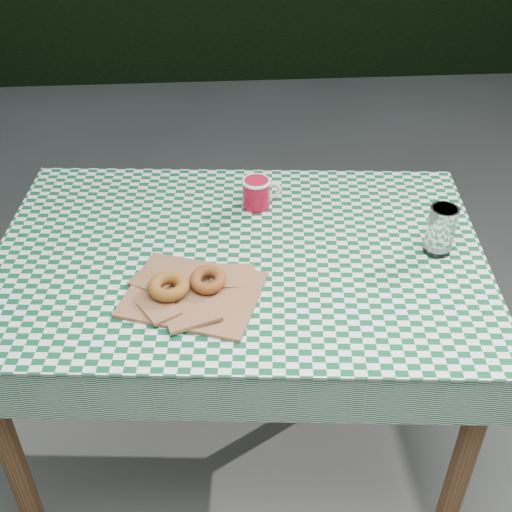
{
  "coord_description": "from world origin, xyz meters",
  "views": [
    {
      "loc": [
        -0.07,
        -1.53,
        1.82
      ],
      "look_at": [
        0.02,
        -0.18,
        0.79
      ],
      "focal_mm": 46.23,
      "sensor_mm": 36.0,
      "label": 1
    }
  ],
  "objects_px": {
    "table": "(241,353)",
    "drinking_glass": "(441,230)",
    "paper_bag": "(193,293)",
    "coffee_mug": "(256,193)"
  },
  "relations": [
    {
      "from": "table",
      "to": "drinking_glass",
      "type": "xyz_separation_m",
      "value": [
        0.53,
        -0.03,
        0.45
      ]
    },
    {
      "from": "table",
      "to": "drinking_glass",
      "type": "height_order",
      "value": "drinking_glass"
    },
    {
      "from": "paper_bag",
      "to": "drinking_glass",
      "type": "relative_size",
      "value": 2.34
    },
    {
      "from": "table",
      "to": "drinking_glass",
      "type": "relative_size",
      "value": 9.54
    },
    {
      "from": "paper_bag",
      "to": "coffee_mug",
      "type": "distance_m",
      "value": 0.43
    },
    {
      "from": "paper_bag",
      "to": "drinking_glass",
      "type": "xyz_separation_m",
      "value": [
        0.65,
        0.14,
        0.06
      ]
    },
    {
      "from": "table",
      "to": "coffee_mug",
      "type": "distance_m",
      "value": 0.48
    },
    {
      "from": "coffee_mug",
      "to": "paper_bag",
      "type": "bearing_deg",
      "value": -129.87
    },
    {
      "from": "table",
      "to": "drinking_glass",
      "type": "bearing_deg",
      "value": 2.16
    },
    {
      "from": "table",
      "to": "paper_bag",
      "type": "relative_size",
      "value": 4.08
    }
  ]
}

